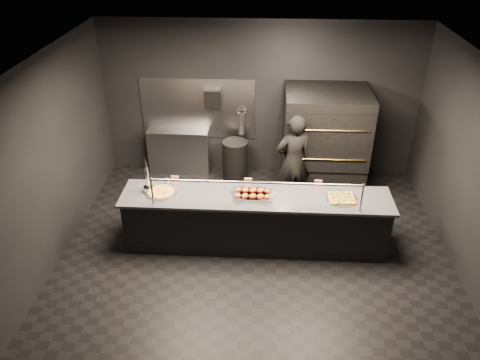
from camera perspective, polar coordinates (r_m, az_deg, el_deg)
The scene contains 15 objects.
room at distance 6.81m, azimuth 1.87°, elevation 2.32°, with size 6.04×6.00×3.00m.
service_counter at distance 7.32m, azimuth 1.91°, elevation -4.99°, with size 4.10×0.78×1.37m.
pizza_oven at distance 8.77m, azimuth 10.21°, elevation 4.77°, with size 1.50×1.23×1.91m.
prep_shelf at distance 9.46m, azimuth -7.44°, elevation 3.52°, with size 1.20×0.35×0.90m, color #99999E.
towel_dispenser at distance 8.98m, azimuth -3.37°, elevation 9.89°, with size 0.30×0.20×0.35m, color black.
fire_extinguisher at distance 9.13m, azimuth 0.19°, elevation 6.98°, with size 0.14×0.14×0.51m.
beer_tap at distance 7.22m, azimuth -11.18°, elevation -0.26°, with size 0.15×0.22×0.59m.
round_pizza at distance 7.23m, azimuth -9.60°, elevation -1.47°, with size 0.48×0.48×0.03m.
slider_tray_a at distance 7.06m, azimuth 1.16°, elevation -1.68°, with size 0.61×0.53×0.08m.
slider_tray_b at distance 7.05m, azimuth 1.97°, elevation -1.77°, with size 0.59×0.52×0.08m.
square_pizza at distance 7.14m, azimuth 12.25°, elevation -2.18°, with size 0.48×0.48×0.05m.
condiment_jar at distance 7.42m, azimuth -8.61°, elevation -0.20°, with size 0.14×0.05×0.09m.
tent_cards at distance 7.26m, azimuth 0.82°, elevation -0.26°, with size 2.35×0.04×0.15m.
trash_bin at distance 9.11m, azimuth -0.60°, elevation 2.36°, with size 0.49×0.49×0.82m, color black.
worker at distance 8.16m, azimuth 6.49°, elevation 2.24°, with size 0.64×0.42×1.74m, color black.
Camera 1 is at (0.10, -5.94, 4.73)m, focal length 35.00 mm.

